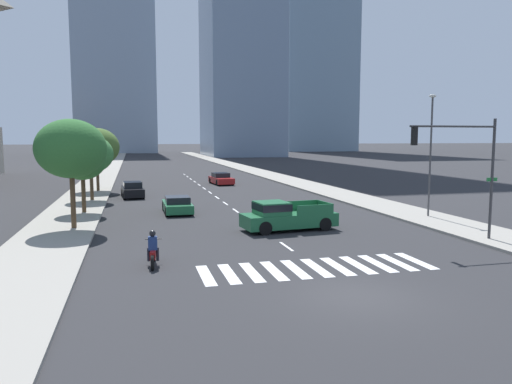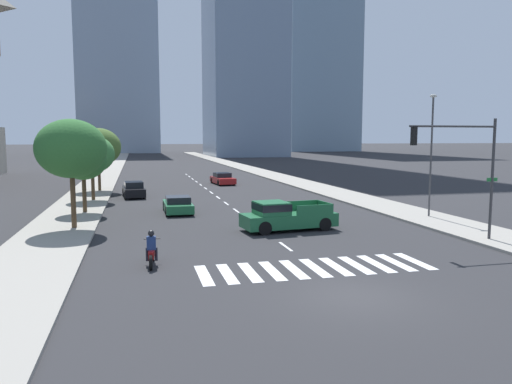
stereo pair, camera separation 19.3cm
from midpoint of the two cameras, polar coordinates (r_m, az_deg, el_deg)
The scene contains 18 objects.
ground_plane at distance 16.83m, azimuth 11.38°, elevation -11.85°, with size 800.00×800.00×0.00m, color #28282B.
sidewalk_east at distance 48.25m, azimuth 8.08°, elevation 0.18°, with size 4.00×260.00×0.15m, color gray.
sidewalk_west at distance 44.89m, azimuth -19.50°, elevation -0.59°, with size 4.00×260.00×0.15m, color gray.
crosswalk_near at distance 20.04m, azimuth 6.82°, elevation -8.78°, with size 9.45×2.87×0.01m.
lane_divider_center at distance 46.86m, azimuth -5.52°, elevation -0.06°, with size 0.14×50.00×0.01m.
motorcycle_lead at distance 20.53m, azimuth -12.23°, elevation -6.84°, with size 0.70×2.06×1.49m.
pickup_truck at distance 27.59m, azimuth 3.18°, elevation -2.85°, with size 5.52×2.55×1.67m.
sedan_red_0 at distance 55.14m, azimuth -4.21°, elevation 1.53°, with size 2.32×4.63×1.28m.
sedan_green_1 at distance 34.44m, azimuth -9.35°, elevation -1.52°, with size 1.90×4.21×1.18m.
sedan_black_2 at distance 44.37m, azimuth -14.38°, elevation 0.23°, with size 2.08×4.57×1.38m.
traffic_signal_near at distance 25.89m, azimuth 22.86°, elevation 3.81°, with size 5.00×0.28×6.02m.
street_lamp_east at distance 33.35m, azimuth 19.62°, elevation 5.03°, with size 0.50×0.24×7.82m.
street_tree_nearest at distance 29.14m, azimuth -21.03°, elevation 4.73°, with size 3.89×3.89×6.12m.
street_tree_second at distance 35.16m, azimuth -19.82°, elevation 3.52°, with size 3.18×3.18×4.93m.
street_tree_third at distance 41.97m, azimuth -18.93°, elevation 4.20°, with size 3.64×3.64×5.30m.
street_tree_fourth at distance 49.22m, azimuth -18.26°, elevation 5.01°, with size 4.27×4.27×6.01m.
office_tower_left_skyline at distance 182.67m, azimuth -16.30°, elevation 17.39°, with size 26.95×20.15×82.92m.
office_tower_right_skyline at distance 203.90m, azimuth 7.10°, elevation 21.38°, with size 28.38×20.14×117.47m.
Camera 1 is at (-7.08, -14.36, 5.22)m, focal length 34.18 mm.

